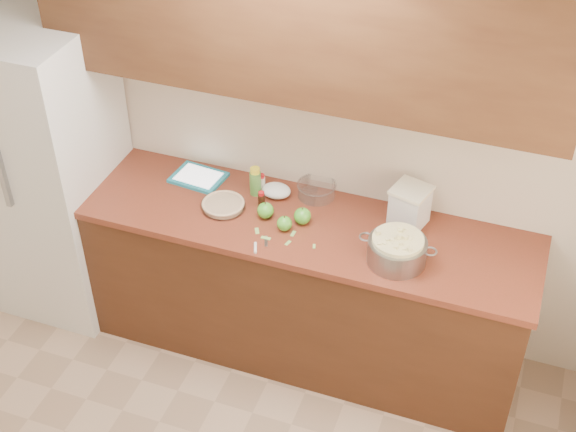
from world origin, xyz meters
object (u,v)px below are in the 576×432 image
(pie, at_px, (223,205))
(tablet, at_px, (198,177))
(flour_canister, at_px, (410,206))
(colander, at_px, (397,250))

(pie, distance_m, tablet, 0.31)
(flour_canister, relative_size, tablet, 0.73)
(pie, bearing_deg, tablet, 140.31)
(flour_canister, distance_m, tablet, 1.20)
(flour_canister, bearing_deg, colander, -87.64)
(pie, bearing_deg, flour_canister, 12.19)
(flour_canister, bearing_deg, tablet, -179.55)
(pie, height_order, tablet, pie)
(pie, relative_size, tablet, 0.78)
(pie, bearing_deg, colander, -6.19)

